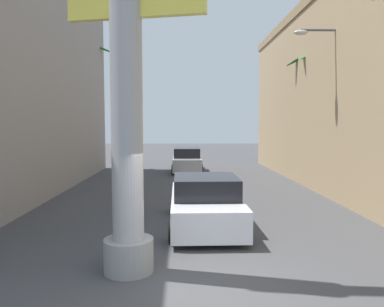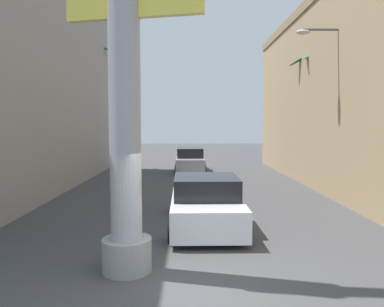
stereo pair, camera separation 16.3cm
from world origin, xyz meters
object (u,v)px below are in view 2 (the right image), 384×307
(car_lead, at_px, (205,203))
(palm_tree_mid_right, at_px, (320,95))
(car_far, at_px, (190,160))
(palm_tree_far_left, at_px, (93,90))
(neon_sign_pole, at_px, (124,12))
(street_lamp, at_px, (345,96))

(car_lead, relative_size, palm_tree_mid_right, 0.70)
(car_far, bearing_deg, palm_tree_far_left, 172.01)
(car_far, relative_size, palm_tree_far_left, 0.56)
(palm_tree_mid_right, relative_size, palm_tree_far_left, 0.82)
(palm_tree_far_left, bearing_deg, car_lead, -63.90)
(car_lead, xyz_separation_m, palm_tree_mid_right, (6.33, 8.29, 3.88))
(neon_sign_pole, distance_m, palm_tree_far_left, 18.34)
(car_far, bearing_deg, street_lamp, -57.01)
(street_lamp, bearing_deg, car_lead, -146.51)
(neon_sign_pole, distance_m, car_far, 17.37)
(car_lead, xyz_separation_m, palm_tree_far_left, (-6.92, 14.12, 4.67))
(street_lamp, relative_size, palm_tree_far_left, 0.82)
(neon_sign_pole, xyz_separation_m, palm_tree_far_left, (-5.12, 17.61, 0.05))
(neon_sign_pole, bearing_deg, palm_tree_far_left, 106.20)
(street_lamp, relative_size, car_lead, 1.42)
(neon_sign_pole, xyz_separation_m, car_far, (1.40, 16.70, -4.59))
(car_far, distance_m, palm_tree_far_left, 8.05)
(palm_tree_far_left, bearing_deg, car_far, -7.99)
(neon_sign_pole, relative_size, car_lead, 2.20)
(palm_tree_mid_right, xyz_separation_m, palm_tree_far_left, (-13.25, 5.84, 0.79))
(neon_sign_pole, relative_size, palm_tree_mid_right, 1.54)
(neon_sign_pole, xyz_separation_m, palm_tree_mid_right, (8.13, 11.78, -0.74))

